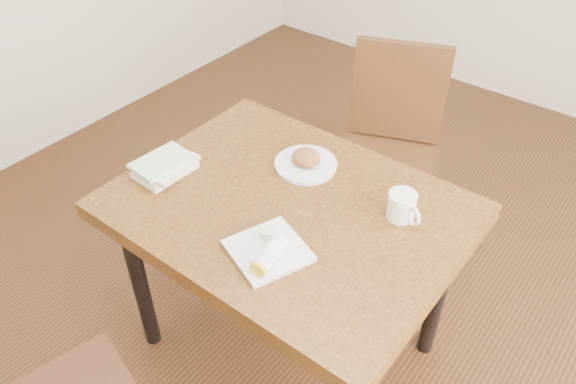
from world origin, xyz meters
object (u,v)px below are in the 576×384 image
Objects in this scene: book_stack at (165,166)px; plate_burrito at (268,251)px; table at (288,224)px; chair_far at (391,140)px; plate_scone at (306,162)px; coffee_mug at (402,206)px.

plate_burrito is at bearing -9.86° from book_stack.
book_stack reaches higher than table.
chair_far is 0.64m from plate_scone.
plate_scone is (-0.07, 0.19, 0.11)m from table.
book_stack is (-0.75, -0.29, -0.02)m from coffee_mug.
book_stack is (-0.54, 0.09, 0.00)m from plate_burrito.
book_stack is (-0.36, -0.32, 0.00)m from plate_scone.
plate_burrito is (0.10, -0.22, 0.11)m from table.
chair_far reaches higher than book_stack.
coffee_mug is 0.48× the size of plate_burrito.
plate_scone is (-0.02, -0.60, 0.22)m from chair_far.
plate_burrito is 1.24× the size of book_stack.
table is 0.38m from coffee_mug.
table is at bearing -69.57° from plate_scone.
coffee_mug reaches higher than plate_burrito.
plate_scone reaches higher than table.
book_stack is at bearing 170.14° from plate_burrito.
coffee_mug is (0.37, -0.63, 0.25)m from chair_far.
plate_burrito reaches higher than table.
plate_scone reaches higher than book_stack.
coffee_mug reaches higher than plate_scone.
chair_far is at bearing 93.65° from table.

